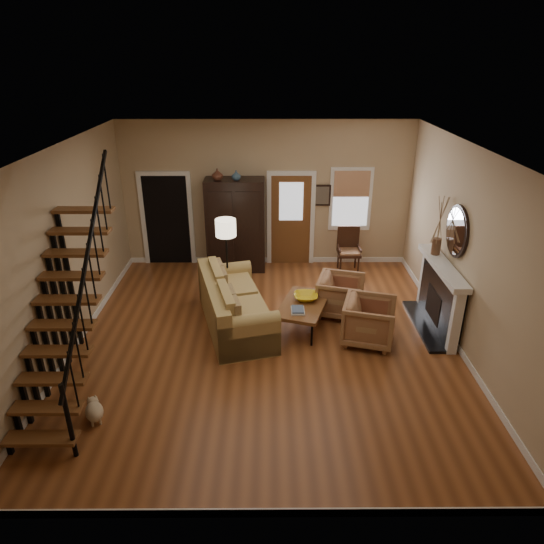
{
  "coord_description": "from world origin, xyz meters",
  "views": [
    {
      "loc": [
        0.06,
        -7.17,
        4.61
      ],
      "look_at": [
        0.1,
        0.4,
        1.15
      ],
      "focal_mm": 32.0,
      "sensor_mm": 36.0,
      "label": 1
    }
  ],
  "objects_px": {
    "armchair_left": "(369,321)",
    "side_chair": "(349,251)",
    "coffee_table": "(303,315)",
    "sofa": "(236,303)",
    "armoire": "(236,225)",
    "armchair_right": "(341,296)",
    "floor_lamp": "(227,261)"
  },
  "relations": [
    {
      "from": "armchair_left",
      "to": "side_chair",
      "type": "relative_size",
      "value": 0.85
    },
    {
      "from": "coffee_table",
      "to": "sofa",
      "type": "bearing_deg",
      "value": 176.0
    },
    {
      "from": "armoire",
      "to": "sofa",
      "type": "bearing_deg",
      "value": -86.89
    },
    {
      "from": "coffee_table",
      "to": "side_chair",
      "type": "bearing_deg",
      "value": 64.28
    },
    {
      "from": "coffee_table",
      "to": "armoire",
      "type": "bearing_deg",
      "value": 117.2
    },
    {
      "from": "armoire",
      "to": "armchair_left",
      "type": "distance_m",
      "value": 4.05
    },
    {
      "from": "sofa",
      "to": "armchair_right",
      "type": "xyz_separation_m",
      "value": [
        1.97,
        0.42,
        -0.06
      ]
    },
    {
      "from": "floor_lamp",
      "to": "armoire",
      "type": "bearing_deg",
      "value": 87.42
    },
    {
      "from": "side_chair",
      "to": "armoire",
      "type": "bearing_deg",
      "value": 175.52
    },
    {
      "from": "armchair_right",
      "to": "sofa",
      "type": "bearing_deg",
      "value": 117.5
    },
    {
      "from": "sofa",
      "to": "armchair_left",
      "type": "bearing_deg",
      "value": -28.54
    },
    {
      "from": "coffee_table",
      "to": "floor_lamp",
      "type": "relative_size",
      "value": 0.74
    },
    {
      "from": "sofa",
      "to": "side_chair",
      "type": "bearing_deg",
      "value": 29.72
    },
    {
      "from": "floor_lamp",
      "to": "side_chair",
      "type": "xyz_separation_m",
      "value": [
        2.62,
        1.42,
        -0.35
      ]
    },
    {
      "from": "sofa",
      "to": "floor_lamp",
      "type": "distance_m",
      "value": 1.06
    },
    {
      "from": "armoire",
      "to": "coffee_table",
      "type": "xyz_separation_m",
      "value": [
        1.37,
        -2.66,
        -0.81
      ]
    },
    {
      "from": "armoire",
      "to": "floor_lamp",
      "type": "relative_size",
      "value": 1.22
    },
    {
      "from": "armchair_left",
      "to": "coffee_table",
      "type": "bearing_deg",
      "value": 82.05
    },
    {
      "from": "coffee_table",
      "to": "armchair_left",
      "type": "height_order",
      "value": "armchair_left"
    },
    {
      "from": "floor_lamp",
      "to": "side_chair",
      "type": "bearing_deg",
      "value": 28.42
    },
    {
      "from": "coffee_table",
      "to": "side_chair",
      "type": "height_order",
      "value": "side_chair"
    },
    {
      "from": "armoire",
      "to": "floor_lamp",
      "type": "distance_m",
      "value": 1.63
    },
    {
      "from": "armoire",
      "to": "coffee_table",
      "type": "bearing_deg",
      "value": -62.8
    },
    {
      "from": "armoire",
      "to": "sofa",
      "type": "relative_size",
      "value": 0.88
    },
    {
      "from": "armchair_left",
      "to": "sofa",
      "type": "bearing_deg",
      "value": 91.99
    },
    {
      "from": "armchair_right",
      "to": "floor_lamp",
      "type": "distance_m",
      "value": 2.3
    },
    {
      "from": "armchair_left",
      "to": "armchair_right",
      "type": "bearing_deg",
      "value": 35.77
    },
    {
      "from": "sofa",
      "to": "armchair_left",
      "type": "relative_size",
      "value": 2.76
    },
    {
      "from": "sofa",
      "to": "armchair_right",
      "type": "distance_m",
      "value": 2.01
    },
    {
      "from": "coffee_table",
      "to": "floor_lamp",
      "type": "bearing_deg",
      "value": 144.19
    },
    {
      "from": "armoire",
      "to": "side_chair",
      "type": "relative_size",
      "value": 2.06
    },
    {
      "from": "armchair_left",
      "to": "side_chair",
      "type": "distance_m",
      "value": 2.94
    }
  ]
}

